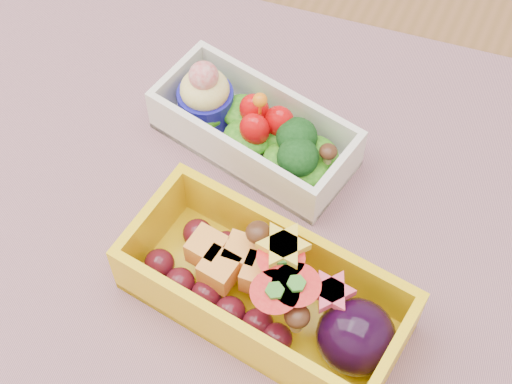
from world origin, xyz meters
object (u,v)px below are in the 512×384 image
at_px(bento_yellow, 271,292).
at_px(table, 281,315).
at_px(placemat, 244,223).
at_px(bento_white, 254,128).

bearing_deg(bento_yellow, table, 107.52).
relative_size(placemat, bento_white, 3.49).
height_order(placemat, bento_yellow, bento_yellow).
relative_size(table, bento_white, 7.49).
bearing_deg(bento_yellow, bento_white, 126.48).
bearing_deg(bento_white, placemat, -59.95).
distance_m(table, placemat, 0.11).
relative_size(placemat, bento_yellow, 2.90).
bearing_deg(table, bento_white, 127.61).
distance_m(table, bento_white, 0.16).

